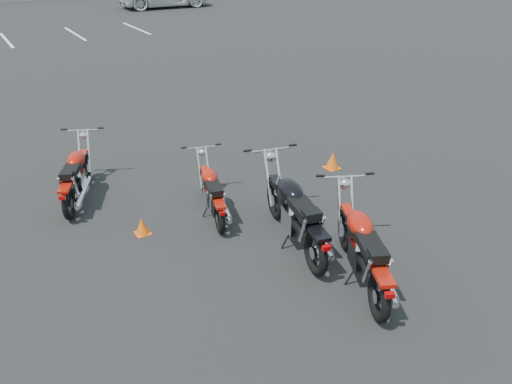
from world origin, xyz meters
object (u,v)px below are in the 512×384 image
motorcycle_second_black (295,213)px  motorcycle_third_red (212,192)px  motorcycle_front_red (76,176)px  motorcycle_rear_red (363,249)px

motorcycle_second_black → motorcycle_third_red: motorcycle_second_black is taller
motorcycle_second_black → motorcycle_front_red: bearing=127.7°
motorcycle_front_red → motorcycle_third_red: bearing=-43.6°
motorcycle_second_black → motorcycle_third_red: (-0.66, 1.46, -0.11)m
motorcycle_front_red → motorcycle_second_black: size_ratio=0.84×
motorcycle_rear_red → motorcycle_front_red: bearing=121.5°
motorcycle_front_red → motorcycle_second_black: (2.45, -3.18, 0.07)m
motorcycle_front_red → motorcycle_second_black: 4.02m
motorcycle_third_red → motorcycle_front_red: bearing=136.4°
motorcycle_rear_red → motorcycle_third_red: bearing=108.4°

